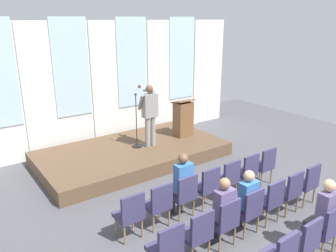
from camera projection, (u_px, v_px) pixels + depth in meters
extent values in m
plane|color=#4C4C51|center=(254.00, 239.00, 6.16)|extent=(15.99, 15.99, 0.00)
cube|color=silver|center=(104.00, 85.00, 10.34)|extent=(9.94, 0.10, 3.81)
cube|color=silver|center=(26.00, 94.00, 9.02)|extent=(0.20, 0.08, 3.81)
cube|color=silver|center=(71.00, 68.00, 9.55)|extent=(1.06, 0.04, 2.79)
cube|color=silver|center=(95.00, 86.00, 10.12)|extent=(0.20, 0.08, 3.81)
cube|color=silver|center=(132.00, 63.00, 10.65)|extent=(1.06, 0.04, 2.79)
cube|color=silver|center=(150.00, 79.00, 11.22)|extent=(0.20, 0.08, 3.81)
cube|color=silver|center=(181.00, 59.00, 11.76)|extent=(1.06, 0.04, 2.79)
cube|color=silver|center=(196.00, 74.00, 12.32)|extent=(0.20, 0.08, 3.81)
cube|color=brown|center=(133.00, 153.00, 9.56)|extent=(5.16, 2.77, 0.37)
cylinder|color=gray|center=(148.00, 132.00, 9.43)|extent=(0.14, 0.14, 0.87)
cylinder|color=gray|center=(153.00, 131.00, 9.53)|extent=(0.14, 0.14, 0.87)
cube|color=gray|center=(150.00, 105.00, 9.25)|extent=(0.42, 0.22, 0.65)
cube|color=#26663F|center=(148.00, 102.00, 9.31)|extent=(0.06, 0.01, 0.39)
sphere|color=brown|center=(149.00, 89.00, 9.12)|extent=(0.21, 0.21, 0.21)
cylinder|color=gray|center=(141.00, 102.00, 9.15)|extent=(0.09, 0.28, 0.45)
cylinder|color=gray|center=(152.00, 92.00, 9.33)|extent=(0.15, 0.36, 0.15)
cylinder|color=gray|center=(147.00, 90.00, 9.39)|extent=(0.11, 0.34, 0.15)
sphere|color=brown|center=(139.00, 86.00, 9.52)|extent=(0.10, 0.10, 0.10)
cylinder|color=black|center=(137.00, 146.00, 9.56)|extent=(0.28, 0.28, 0.03)
cylinder|color=black|center=(136.00, 121.00, 9.33)|extent=(0.02, 0.02, 1.45)
sphere|color=#262626|center=(136.00, 94.00, 9.10)|extent=(0.07, 0.07, 0.07)
cube|color=brown|center=(183.00, 119.00, 10.34)|extent=(0.52, 0.40, 1.05)
cube|color=brown|center=(183.00, 101.00, 10.18)|extent=(0.60, 0.48, 0.14)
cylinder|color=olive|center=(133.00, 219.00, 6.40)|extent=(0.04, 0.04, 0.40)
cylinder|color=olive|center=(116.00, 226.00, 6.20)|extent=(0.04, 0.04, 0.40)
cylinder|color=olive|center=(142.00, 228.00, 6.14)|extent=(0.04, 0.04, 0.40)
cylinder|color=olive|center=(125.00, 235.00, 5.94)|extent=(0.04, 0.04, 0.40)
cube|color=#383356|center=(128.00, 216.00, 6.09)|extent=(0.46, 0.44, 0.08)
cube|color=#383356|center=(133.00, 207.00, 5.86)|extent=(0.46, 0.06, 0.46)
cylinder|color=olive|center=(159.00, 209.00, 6.74)|extent=(0.04, 0.04, 0.40)
cylinder|color=olive|center=(144.00, 215.00, 6.54)|extent=(0.04, 0.04, 0.40)
cylinder|color=olive|center=(169.00, 217.00, 6.47)|extent=(0.04, 0.04, 0.40)
cylinder|color=olive|center=(154.00, 223.00, 6.27)|extent=(0.04, 0.04, 0.40)
cube|color=#383356|center=(156.00, 205.00, 6.43)|extent=(0.46, 0.44, 0.08)
cube|color=#383356|center=(162.00, 197.00, 6.20)|extent=(0.46, 0.06, 0.46)
cylinder|color=olive|center=(183.00, 200.00, 7.08)|extent=(0.04, 0.04, 0.40)
cylinder|color=olive|center=(169.00, 205.00, 6.88)|extent=(0.04, 0.04, 0.40)
cylinder|color=olive|center=(194.00, 207.00, 6.81)|extent=(0.04, 0.04, 0.40)
cylinder|color=olive|center=(180.00, 213.00, 6.61)|extent=(0.04, 0.04, 0.40)
cube|color=#383356|center=(182.00, 196.00, 6.77)|extent=(0.46, 0.44, 0.08)
cube|color=#383356|center=(188.00, 188.00, 6.54)|extent=(0.46, 0.06, 0.46)
cylinder|color=#2D2D33|center=(173.00, 203.00, 6.93)|extent=(0.10, 0.10, 0.44)
cylinder|color=#2D2D33|center=(180.00, 200.00, 7.03)|extent=(0.10, 0.10, 0.44)
cube|color=#2D2D33|center=(180.00, 192.00, 6.80)|extent=(0.34, 0.36, 0.12)
cube|color=#3366A5|center=(183.00, 178.00, 6.60)|extent=(0.36, 0.20, 0.60)
sphere|color=brown|center=(183.00, 159.00, 6.49)|extent=(0.20, 0.20, 0.20)
cylinder|color=olive|center=(205.00, 192.00, 7.42)|extent=(0.04, 0.04, 0.40)
cylinder|color=olive|center=(193.00, 197.00, 7.22)|extent=(0.04, 0.04, 0.40)
cylinder|color=olive|center=(216.00, 198.00, 7.15)|extent=(0.04, 0.04, 0.40)
cylinder|color=olive|center=(203.00, 203.00, 6.95)|extent=(0.04, 0.04, 0.40)
cube|color=#383356|center=(204.00, 187.00, 7.11)|extent=(0.46, 0.44, 0.08)
cube|color=#383356|center=(211.00, 179.00, 6.88)|extent=(0.46, 0.06, 0.46)
cylinder|color=olive|center=(225.00, 184.00, 7.75)|extent=(0.04, 0.04, 0.40)
cylinder|color=olive|center=(213.00, 189.00, 7.56)|extent=(0.04, 0.04, 0.40)
cylinder|color=olive|center=(236.00, 190.00, 7.49)|extent=(0.04, 0.04, 0.40)
cylinder|color=olive|center=(224.00, 195.00, 7.29)|extent=(0.04, 0.04, 0.40)
cube|color=#383356|center=(225.00, 180.00, 7.45)|extent=(0.46, 0.44, 0.08)
cube|color=#383356|center=(232.00, 172.00, 7.22)|extent=(0.46, 0.06, 0.46)
cylinder|color=olive|center=(243.00, 177.00, 8.09)|extent=(0.04, 0.04, 0.40)
cylinder|color=olive|center=(233.00, 181.00, 7.89)|extent=(0.04, 0.04, 0.40)
cylinder|color=olive|center=(254.00, 183.00, 7.83)|extent=(0.04, 0.04, 0.40)
cylinder|color=olive|center=(244.00, 187.00, 7.63)|extent=(0.04, 0.04, 0.40)
cube|color=#383356|center=(244.00, 173.00, 7.79)|extent=(0.46, 0.44, 0.08)
cube|color=#383356|center=(251.00, 165.00, 7.56)|extent=(0.46, 0.06, 0.46)
cylinder|color=olive|center=(260.00, 171.00, 8.43)|extent=(0.04, 0.04, 0.40)
cylinder|color=olive|center=(250.00, 175.00, 8.23)|extent=(0.04, 0.04, 0.40)
cylinder|color=olive|center=(271.00, 176.00, 8.17)|extent=(0.04, 0.04, 0.40)
cylinder|color=olive|center=(261.00, 180.00, 7.97)|extent=(0.04, 0.04, 0.40)
cube|color=#383356|center=(261.00, 166.00, 8.13)|extent=(0.46, 0.44, 0.08)
cube|color=#383356|center=(269.00, 159.00, 7.90)|extent=(0.46, 0.06, 0.46)
cylinder|color=olive|center=(167.00, 252.00, 5.52)|extent=(0.04, 0.04, 0.40)
cube|color=#383356|center=(164.00, 249.00, 5.22)|extent=(0.46, 0.44, 0.08)
cube|color=#383356|center=(171.00, 241.00, 4.99)|extent=(0.46, 0.06, 0.46)
cylinder|color=olive|center=(196.00, 238.00, 5.86)|extent=(0.04, 0.04, 0.40)
cylinder|color=olive|center=(179.00, 246.00, 5.66)|extent=(0.04, 0.04, 0.40)
cylinder|color=olive|center=(209.00, 248.00, 5.60)|extent=(0.04, 0.04, 0.40)
cube|color=#383356|center=(194.00, 235.00, 5.55)|extent=(0.46, 0.44, 0.08)
cube|color=#383356|center=(202.00, 226.00, 5.32)|extent=(0.46, 0.06, 0.46)
cylinder|color=olive|center=(221.00, 226.00, 6.20)|extent=(0.04, 0.04, 0.40)
cylinder|color=olive|center=(206.00, 233.00, 6.00)|extent=(0.04, 0.04, 0.40)
cylinder|color=olive|center=(235.00, 235.00, 5.94)|extent=(0.04, 0.04, 0.40)
cylinder|color=olive|center=(220.00, 243.00, 5.74)|extent=(0.04, 0.04, 0.40)
cube|color=#383356|center=(221.00, 222.00, 5.89)|extent=(0.46, 0.44, 0.08)
cube|color=#383356|center=(230.00, 214.00, 5.66)|extent=(0.46, 0.06, 0.46)
cylinder|color=#2D2D33|center=(210.00, 230.00, 6.05)|extent=(0.10, 0.10, 0.44)
cylinder|color=#2D2D33|center=(217.00, 226.00, 6.15)|extent=(0.10, 0.10, 0.44)
cube|color=#2D2D33|center=(219.00, 218.00, 5.92)|extent=(0.34, 0.36, 0.12)
cube|color=#594C72|center=(224.00, 204.00, 5.74)|extent=(0.36, 0.20, 0.54)
sphere|color=#8C6647|center=(225.00, 184.00, 5.63)|extent=(0.20, 0.20, 0.20)
cylinder|color=olive|center=(244.00, 215.00, 6.54)|extent=(0.04, 0.04, 0.40)
cylinder|color=olive|center=(231.00, 221.00, 6.34)|extent=(0.04, 0.04, 0.40)
cylinder|color=olive|center=(258.00, 223.00, 6.27)|extent=(0.04, 0.04, 0.40)
cylinder|color=olive|center=(244.00, 230.00, 6.08)|extent=(0.04, 0.04, 0.40)
cube|color=#383356|center=(245.00, 211.00, 6.23)|extent=(0.46, 0.44, 0.08)
cube|color=#383356|center=(254.00, 203.00, 6.00)|extent=(0.46, 0.06, 0.46)
cylinder|color=#2D2D33|center=(234.00, 219.00, 6.39)|extent=(0.10, 0.10, 0.44)
cylinder|color=#2D2D33|center=(240.00, 216.00, 6.49)|extent=(0.10, 0.10, 0.44)
cube|color=#2D2D33|center=(243.00, 207.00, 6.26)|extent=(0.34, 0.36, 0.12)
cube|color=#3366A5|center=(249.00, 194.00, 6.08)|extent=(0.36, 0.20, 0.51)
sphere|color=tan|center=(249.00, 176.00, 5.98)|extent=(0.20, 0.20, 0.20)
cylinder|color=olive|center=(264.00, 205.00, 6.88)|extent=(0.04, 0.04, 0.40)
cylinder|color=olive|center=(253.00, 211.00, 6.68)|extent=(0.04, 0.04, 0.40)
cylinder|color=olive|center=(278.00, 213.00, 6.61)|extent=(0.04, 0.04, 0.40)
cylinder|color=olive|center=(266.00, 219.00, 6.41)|extent=(0.04, 0.04, 0.40)
cube|color=#383356|center=(266.00, 201.00, 6.57)|extent=(0.46, 0.44, 0.08)
cube|color=#383356|center=(276.00, 193.00, 6.34)|extent=(0.46, 0.06, 0.46)
cylinder|color=olive|center=(283.00, 197.00, 7.22)|extent=(0.04, 0.04, 0.40)
cylinder|color=olive|center=(272.00, 202.00, 7.02)|extent=(0.04, 0.04, 0.40)
cylinder|color=olive|center=(297.00, 203.00, 6.95)|extent=(0.04, 0.04, 0.40)
cylinder|color=olive|center=(286.00, 209.00, 6.75)|extent=(0.04, 0.04, 0.40)
cube|color=#383356|center=(286.00, 192.00, 6.91)|extent=(0.46, 0.44, 0.08)
cube|color=#383356|center=(295.00, 184.00, 6.68)|extent=(0.46, 0.06, 0.46)
cylinder|color=olive|center=(300.00, 189.00, 7.55)|extent=(0.04, 0.04, 0.40)
cylinder|color=olive|center=(290.00, 193.00, 7.36)|extent=(0.04, 0.04, 0.40)
cylinder|color=olive|center=(314.00, 195.00, 7.29)|extent=(0.04, 0.04, 0.40)
cylinder|color=olive|center=(304.00, 200.00, 7.09)|extent=(0.04, 0.04, 0.40)
cube|color=#383356|center=(303.00, 184.00, 7.25)|extent=(0.46, 0.44, 0.08)
cube|color=#383356|center=(313.00, 176.00, 7.02)|extent=(0.46, 0.06, 0.46)
cube|color=#383356|center=(287.00, 250.00, 4.79)|extent=(0.46, 0.06, 0.46)
cylinder|color=olive|center=(295.00, 246.00, 5.66)|extent=(0.04, 0.04, 0.40)
cube|color=#383356|center=(299.00, 243.00, 5.35)|extent=(0.46, 0.44, 0.08)
cube|color=#383356|center=(312.00, 235.00, 5.12)|extent=(0.46, 0.06, 0.46)
cylinder|color=olive|center=(315.00, 233.00, 6.00)|extent=(0.04, 0.04, 0.40)
cylinder|color=olive|center=(303.00, 240.00, 5.80)|extent=(0.04, 0.04, 0.40)
cylinder|color=olive|center=(334.00, 243.00, 5.74)|extent=(0.04, 0.04, 0.40)
cylinder|color=olive|center=(322.00, 251.00, 5.54)|extent=(0.04, 0.04, 0.40)
cube|color=#383356|center=(320.00, 230.00, 5.69)|extent=(0.46, 0.44, 0.08)
cube|color=#383356|center=(334.00, 221.00, 5.46)|extent=(0.46, 0.06, 0.46)
cylinder|color=#2D2D33|center=(306.00, 237.00, 5.85)|extent=(0.10, 0.10, 0.44)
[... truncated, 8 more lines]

